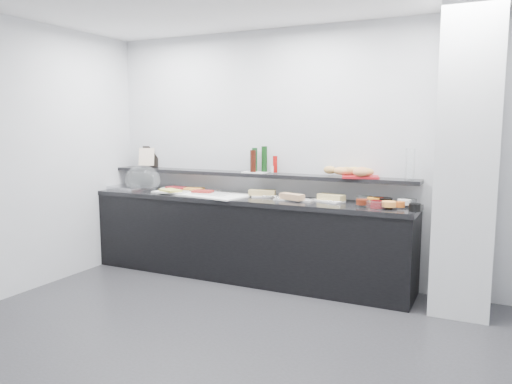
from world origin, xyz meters
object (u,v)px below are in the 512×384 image
at_px(cloche_base, 129,188).
at_px(sandwich_plate_mid, 294,199).
at_px(framed_print, 150,157).
at_px(condiment_tray, 255,172).
at_px(bread_tray, 360,177).
at_px(carafe, 410,164).

height_order(cloche_base, sandwich_plate_mid, cloche_base).
height_order(framed_print, condiment_tray, framed_print).
relative_size(framed_print, bread_tray, 0.73).
bearing_deg(bread_tray, condiment_tray, 163.35).
bearing_deg(condiment_tray, carafe, 4.01).
xyz_separation_m(cloche_base, sandwich_plate_mid, (2.12, 0.06, -0.01)).
bearing_deg(carafe, bread_tray, -178.89).
bearing_deg(sandwich_plate_mid, cloche_base, -178.41).
relative_size(sandwich_plate_mid, condiment_tray, 1.50).
bearing_deg(cloche_base, condiment_tray, 18.72).
bearing_deg(framed_print, condiment_tray, -18.09).
bearing_deg(sandwich_plate_mid, carafe, 7.90).
bearing_deg(framed_print, bread_tray, -16.31).
xyz_separation_m(framed_print, condiment_tray, (1.51, -0.12, -0.12)).
distance_m(sandwich_plate_mid, condiment_tray, 0.60).
xyz_separation_m(sandwich_plate_mid, bread_tray, (0.65, 0.15, 0.25)).
bearing_deg(carafe, condiment_tray, -179.92).
height_order(condiment_tray, bread_tray, bread_tray).
bearing_deg(cloche_base, framed_print, 86.62).
distance_m(condiment_tray, bread_tray, 1.17).
height_order(cloche_base, condiment_tray, condiment_tray).
bearing_deg(carafe, cloche_base, -176.28).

